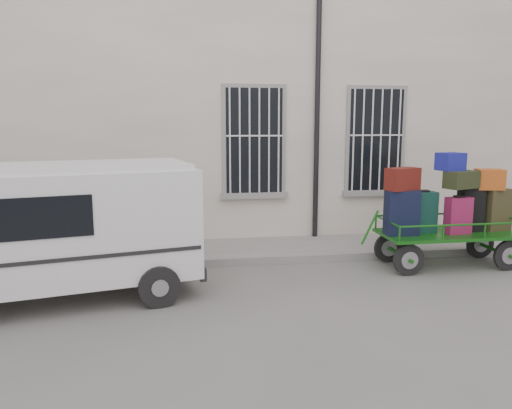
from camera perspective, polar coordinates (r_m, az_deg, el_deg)
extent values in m
plane|color=#61615C|center=(8.23, 5.74, -9.42)|extent=(80.00, 80.00, 0.00)
cube|color=#C0B3A4|center=(13.18, -0.14, 10.95)|extent=(24.00, 5.00, 6.00)
cylinder|color=black|center=(10.86, 7.01, 10.15)|extent=(0.11, 0.11, 5.60)
cube|color=black|center=(10.64, -0.22, 7.27)|extent=(1.20, 0.08, 2.20)
cube|color=gray|center=(10.72, -0.20, 1.06)|extent=(1.45, 0.22, 0.12)
cube|color=black|center=(11.36, 13.49, 7.15)|extent=(1.20, 0.08, 2.20)
cube|color=gray|center=(11.44, 13.30, 1.34)|extent=(1.45, 0.22, 0.12)
cube|color=slate|center=(10.26, 2.66, -5.12)|extent=(24.00, 1.70, 0.15)
cylinder|color=black|center=(9.11, 17.06, -6.07)|extent=(0.56, 0.07, 0.56)
cylinder|color=gray|center=(9.11, 17.06, -6.07)|extent=(0.31, 0.10, 0.31)
cylinder|color=black|center=(9.86, 14.89, -4.80)|extent=(0.56, 0.07, 0.56)
cylinder|color=gray|center=(9.86, 14.89, -4.80)|extent=(0.31, 0.10, 0.31)
cylinder|color=black|center=(10.09, 26.88, -5.20)|extent=(0.56, 0.07, 0.56)
cylinder|color=gray|center=(10.09, 26.88, -5.20)|extent=(0.31, 0.10, 0.31)
cylinder|color=black|center=(10.77, 24.23, -4.14)|extent=(0.56, 0.07, 0.56)
cylinder|color=gray|center=(10.77, 24.23, -4.14)|extent=(0.31, 0.10, 0.31)
cube|color=#186216|center=(9.84, 21.07, -3.13)|extent=(2.47, 1.13, 0.06)
cylinder|color=#186216|center=(9.15, 12.88, -2.58)|extent=(0.33, 0.05, 0.63)
cube|color=black|center=(9.28, 16.31, -0.90)|extent=(0.58, 0.33, 0.81)
cube|color=black|center=(9.21, 16.43, 1.67)|extent=(0.23, 0.15, 0.03)
cube|color=#0D3026|center=(9.62, 18.45, -0.83)|extent=(0.51, 0.34, 0.75)
cube|color=black|center=(9.56, 18.57, 1.48)|extent=(0.19, 0.14, 0.03)
cube|color=maroon|center=(9.73, 22.10, -1.17)|extent=(0.48, 0.27, 0.67)
cube|color=black|center=(9.67, 22.23, 0.87)|extent=(0.18, 0.11, 0.03)
cube|color=black|center=(10.05, 23.31, -0.47)|extent=(0.44, 0.28, 0.82)
cube|color=black|center=(9.99, 23.47, 1.95)|extent=(0.17, 0.13, 0.03)
cube|color=#37361B|center=(10.32, 25.77, -0.53)|extent=(0.55, 0.38, 0.78)
cube|color=black|center=(10.27, 25.93, 1.70)|extent=(0.20, 0.15, 0.03)
cube|color=#5F1913|center=(9.24, 16.41, 2.82)|extent=(0.67, 0.51, 0.40)
cube|color=#252E17|center=(9.70, 22.43, 2.64)|extent=(0.70, 0.52, 0.31)
cube|color=#9E311C|center=(10.13, 25.13, 2.63)|extent=(0.54, 0.44, 0.37)
cube|color=navy|center=(9.71, 21.34, 4.59)|extent=(0.51, 0.45, 0.32)
cube|color=silver|center=(7.92, -21.66, -2.17)|extent=(4.23, 2.53, 1.62)
cube|color=silver|center=(7.80, -22.04, 3.93)|extent=(4.03, 2.36, 0.09)
cube|color=black|center=(7.05, -26.17, -1.60)|extent=(1.94, 0.47, 0.56)
cube|color=black|center=(8.10, -7.61, 0.61)|extent=(0.31, 1.24, 0.49)
cube|color=black|center=(8.32, -7.51, -6.45)|extent=(0.45, 1.64, 0.20)
cube|color=white|center=(8.27, -7.30, -5.05)|extent=(0.11, 0.37, 0.11)
cylinder|color=black|center=(7.43, -11.04, -9.14)|extent=(0.64, 0.33, 0.61)
cylinder|color=black|center=(9.00, -12.98, -5.92)|extent=(0.64, 0.33, 0.61)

